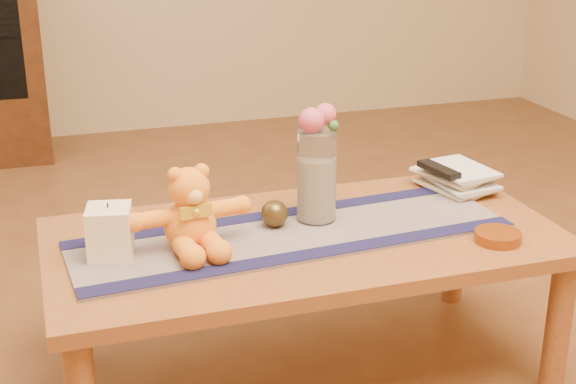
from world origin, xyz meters
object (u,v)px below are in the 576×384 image
object	(u,v)px
pillar_candle	(110,232)
bronze_ball	(274,214)
book_bottom	(435,191)
glass_vase	(317,176)
tv_remote	(439,169)
teddy_bear	(190,209)
amber_dish	(498,237)

from	to	relation	value
pillar_candle	bronze_ball	world-z (taller)	pillar_candle
bronze_ball	book_bottom	size ratio (longest dim) A/B	0.34
glass_vase	book_bottom	world-z (taller)	glass_vase
book_bottom	tv_remote	size ratio (longest dim) A/B	1.39
teddy_bear	bronze_ball	bearing A→B (deg)	7.65
pillar_candle	tv_remote	distance (m)	1.02
pillar_candle	amber_dish	size ratio (longest dim) A/B	1.05
teddy_bear	bronze_ball	size ratio (longest dim) A/B	4.13
pillar_candle	book_bottom	bearing A→B (deg)	9.14
pillar_candle	glass_vase	bearing A→B (deg)	6.69
glass_vase	bronze_ball	size ratio (longest dim) A/B	3.43
teddy_bear	tv_remote	bearing A→B (deg)	4.72
book_bottom	amber_dish	xyz separation A→B (m)	(-0.01, -0.37, 0.00)
teddy_bear	book_bottom	distance (m)	0.83
glass_vase	tv_remote	size ratio (longest dim) A/B	1.62
teddy_bear	glass_vase	world-z (taller)	glass_vase
pillar_candle	glass_vase	xyz separation A→B (m)	(0.58, 0.07, 0.06)
pillar_candle	amber_dish	world-z (taller)	pillar_candle
teddy_bear	tv_remote	size ratio (longest dim) A/B	1.96
bronze_ball	amber_dish	xyz separation A→B (m)	(0.55, -0.27, -0.03)
pillar_candle	teddy_bear	bearing A→B (deg)	-2.11
teddy_bear	book_bottom	world-z (taller)	teddy_bear
pillar_candle	book_bottom	world-z (taller)	pillar_candle
tv_remote	book_bottom	bearing A→B (deg)	90.00
bronze_ball	amber_dish	distance (m)	0.61
glass_vase	amber_dish	xyz separation A→B (m)	(0.42, -0.28, -0.12)
pillar_candle	tv_remote	bearing A→B (deg)	8.58
teddy_bear	amber_dish	world-z (taller)	teddy_bear
book_bottom	amber_dish	bearing A→B (deg)	-105.10
teddy_bear	pillar_candle	world-z (taller)	teddy_bear
tv_remote	glass_vase	bearing A→B (deg)	-179.82
glass_vase	bronze_ball	world-z (taller)	glass_vase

